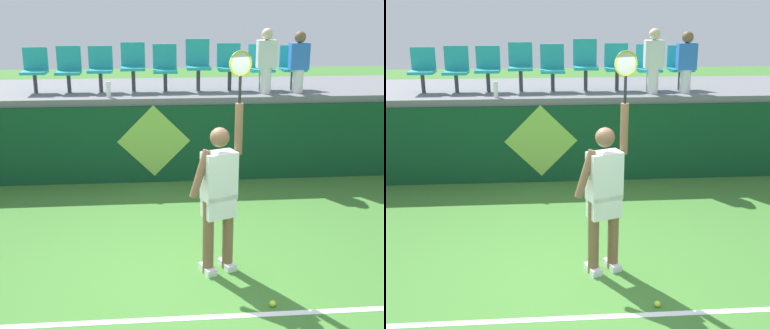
{
  "view_description": "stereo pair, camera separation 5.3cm",
  "coord_description": "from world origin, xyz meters",
  "views": [
    {
      "loc": [
        -0.31,
        -5.09,
        3.06
      ],
      "look_at": [
        0.23,
        1.26,
        1.03
      ],
      "focal_mm": 47.72,
      "sensor_mm": 36.0,
      "label": 1
    },
    {
      "loc": [
        -0.26,
        -5.09,
        3.06
      ],
      "look_at": [
        0.23,
        1.26,
        1.03
      ],
      "focal_mm": 47.72,
      "sensor_mm": 36.0,
      "label": 2
    }
  ],
  "objects": [
    {
      "name": "stadium_chair_7",
      "position": [
        1.78,
        4.4,
        1.94
      ],
      "size": [
        0.44,
        0.42,
        0.83
      ],
      "color": "#38383D",
      "rests_on": "spectator_platform"
    },
    {
      "name": "stadium_chair_2",
      "position": [
        -1.19,
        4.39,
        1.94
      ],
      "size": [
        0.44,
        0.42,
        0.81
      ],
      "color": "#38383D",
      "rests_on": "spectator_platform"
    },
    {
      "name": "ground_plane",
      "position": [
        0.0,
        0.0,
        0.0
      ],
      "size": [
        40.0,
        40.0,
        0.0
      ],
      "primitive_type": "plane",
      "color": "#3D752D"
    },
    {
      "name": "stadium_chair_8",
      "position": [
        2.37,
        4.39,
        1.93
      ],
      "size": [
        0.44,
        0.42,
        0.8
      ],
      "color": "#38383D",
      "rests_on": "spectator_platform"
    },
    {
      "name": "stadium_chair_6",
      "position": [
        1.18,
        4.4,
        1.96
      ],
      "size": [
        0.44,
        0.42,
        0.85
      ],
      "color": "#38383D",
      "rests_on": "spectator_platform"
    },
    {
      "name": "wall_signage_mount",
      "position": [
        -0.25,
        3.5,
        0.0
      ],
      "size": [
        1.27,
        0.01,
        1.39
      ],
      "color": "#0F4223",
      "rests_on": "ground_plane"
    },
    {
      "name": "tennis_player",
      "position": [
        0.46,
        0.3,
        0.99
      ],
      "size": [
        0.72,
        0.38,
        2.57
      ],
      "color": "white",
      "rests_on": "ground_plane"
    },
    {
      "name": "stadium_chair_3",
      "position": [
        -0.59,
        4.4,
        1.98
      ],
      "size": [
        0.44,
        0.42,
        0.87
      ],
      "color": "#38383D",
      "rests_on": "spectator_platform"
    },
    {
      "name": "spectator_platform",
      "position": [
        0.0,
        4.81,
        1.43
      ],
      "size": [
        11.5,
        2.5,
        0.12
      ],
      "primitive_type": "cube",
      "color": "slate",
      "rests_on": "court_back_wall"
    },
    {
      "name": "tennis_ball",
      "position": [
        0.93,
        -0.51,
        0.03
      ],
      "size": [
        0.07,
        0.07,
        0.07
      ],
      "primitive_type": "sphere",
      "color": "#D1E533",
      "rests_on": "ground_plane"
    },
    {
      "name": "water_bottle",
      "position": [
        -1.01,
        3.75,
        1.63
      ],
      "size": [
        0.08,
        0.08,
        0.28
      ],
      "primitive_type": "cylinder",
      "color": "white",
      "rests_on": "spectator_platform"
    },
    {
      "name": "court_back_wall",
      "position": [
        0.0,
        3.61,
        0.68
      ],
      "size": [
        11.5,
        0.2,
        1.37
      ],
      "primitive_type": "cube",
      "color": "#0F4223",
      "rests_on": "ground_plane"
    },
    {
      "name": "court_baseline_stripe",
      "position": [
        0.0,
        -0.65,
        0.0
      ],
      "size": [
        10.35,
        0.08,
        0.01
      ],
      "primitive_type": "cube",
      "color": "white",
      "rests_on": "ground_plane"
    },
    {
      "name": "stadium_chair_5",
      "position": [
        0.6,
        4.4,
        2.0
      ],
      "size": [
        0.44,
        0.42,
        0.93
      ],
      "color": "#38383D",
      "rests_on": "spectator_platform"
    },
    {
      "name": "stadium_chair_1",
      "position": [
        -1.76,
        4.4,
        1.93
      ],
      "size": [
        0.44,
        0.42,
        0.82
      ],
      "color": "#38383D",
      "rests_on": "spectator_platform"
    },
    {
      "name": "spectator_0",
      "position": [
        2.37,
        3.97,
        2.06
      ],
      "size": [
        0.34,
        0.21,
        1.09
      ],
      "color": "white",
      "rests_on": "spectator_platform"
    },
    {
      "name": "stadium_chair_0",
      "position": [
        -2.35,
        4.39,
        1.93
      ],
      "size": [
        0.44,
        0.42,
        0.8
      ],
      "color": "#38383D",
      "rests_on": "spectator_platform"
    },
    {
      "name": "stadium_chair_4",
      "position": [
        -0.01,
        4.4,
        1.94
      ],
      "size": [
        0.44,
        0.42,
        0.84
      ],
      "color": "#38383D",
      "rests_on": "spectator_platform"
    },
    {
      "name": "spectator_1",
      "position": [
        1.78,
        3.95,
        2.09
      ],
      "size": [
        0.34,
        0.2,
        1.14
      ],
      "color": "white",
      "rests_on": "spectator_platform"
    }
  ]
}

